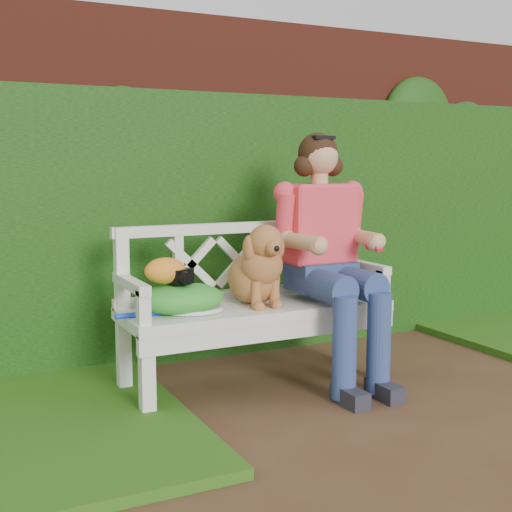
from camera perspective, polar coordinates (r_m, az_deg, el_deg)
name	(u,v)px	position (r m, az deg, el deg)	size (l,w,h in m)	color
ground	(449,426)	(3.53, 15.80, -13.44)	(60.00, 60.00, 0.00)	#4B2C1B
brick_wall	(269,186)	(4.87, 1.11, 5.86)	(10.00, 0.30, 2.20)	maroon
ivy_hedge	(284,223)	(4.69, 2.34, 2.72)	(10.00, 0.18, 1.70)	#256312
garden_bench	(256,346)	(3.87, 0.00, -7.50)	(1.58, 0.60, 0.48)	white
seated_woman	(323,259)	(3.96, 5.60, -0.22)	(0.60, 0.80, 1.42)	#F2274D
dog	(256,264)	(3.77, 0.04, -0.63)	(0.31, 0.42, 0.46)	#985223
tennis_racket	(189,309)	(3.62, -5.63, -4.46)	(0.61, 0.25, 0.03)	white
green_bag	(181,298)	(3.62, -6.25, -3.46)	(0.46, 0.35, 0.16)	green
camera_item	(180,276)	(3.57, -6.33, -1.69)	(0.12, 0.09, 0.08)	black
baseball_glove	(165,271)	(3.57, -7.57, -1.22)	(0.22, 0.16, 0.14)	orange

